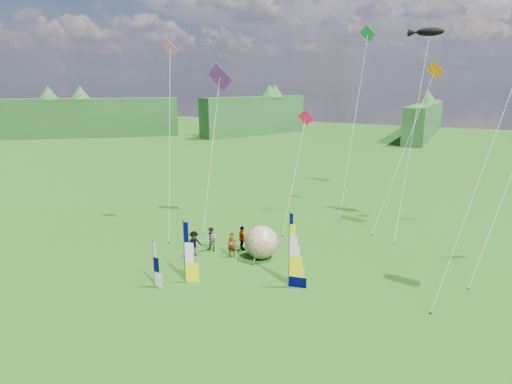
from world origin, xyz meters
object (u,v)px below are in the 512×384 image
at_px(feather_banner_main, 289,250).
at_px(spectator_b, 211,239).
at_px(side_banner_left, 184,253).
at_px(side_banner_far, 154,264).
at_px(camp_chair, 190,259).
at_px(bol_inflatable, 261,242).
at_px(spectator_a, 232,245).
at_px(kite_whale, 414,121).
at_px(spectator_d, 242,238).
at_px(spectator_c, 194,243).

xyz_separation_m(feather_banner_main, spectator_b, (-7.31, 2.96, -1.42)).
xyz_separation_m(side_banner_left, spectator_b, (-1.30, 5.26, -1.06)).
distance_m(side_banner_far, camp_chair, 3.74).
relative_size(side_banner_left, bol_inflatable, 1.66).
distance_m(feather_banner_main, spectator_a, 6.17).
bearing_deg(bol_inflatable, side_banner_left, -114.35).
bearing_deg(camp_chair, kite_whale, 73.77).
bearing_deg(kite_whale, side_banner_left, -97.33).
height_order(spectator_b, kite_whale, kite_whale).
xyz_separation_m(side_banner_far, bol_inflatable, (3.95, 6.93, -0.24)).
bearing_deg(side_banner_left, feather_banner_main, 0.77).
distance_m(feather_banner_main, side_banner_left, 6.45).
height_order(spectator_a, spectator_d, spectator_d).
height_order(bol_inflatable, spectator_a, bol_inflatable).
relative_size(side_banner_far, spectator_b, 1.57).
height_order(spectator_c, camp_chair, spectator_c).
bearing_deg(side_banner_far, spectator_b, 98.98).
height_order(spectator_a, kite_whale, kite_whale).
xyz_separation_m(spectator_b, kite_whale, (11.89, 13.10, 8.08)).
bearing_deg(kite_whale, feather_banner_main, -83.26).
height_order(bol_inflatable, spectator_b, bol_inflatable).
distance_m(side_banner_far, kite_whale, 24.20).
distance_m(side_banner_far, bol_inflatable, 7.98).
xyz_separation_m(spectator_d, camp_chair, (-1.90, -4.08, -0.46)).
height_order(bol_inflatable, spectator_d, bol_inflatable).
height_order(bol_inflatable, camp_chair, bol_inflatable).
distance_m(side_banner_left, spectator_d, 6.54).
xyz_separation_m(spectator_b, spectator_d, (1.94, 1.17, 0.02)).
distance_m(feather_banner_main, bol_inflatable, 4.96).
bearing_deg(spectator_a, bol_inflatable, 8.85).
distance_m(side_banner_far, spectator_c, 5.27).
relative_size(spectator_c, kite_whale, 0.10).
bearing_deg(spectator_d, spectator_c, 84.93).
bearing_deg(spectator_c, feather_banner_main, -71.74).
height_order(side_banner_left, kite_whale, kite_whale).
distance_m(side_banner_left, camp_chair, 3.06).
bearing_deg(side_banner_left, bol_inflatable, 45.52).
bearing_deg(feather_banner_main, camp_chair, 170.88).
height_order(spectator_b, camp_chair, spectator_b).
height_order(feather_banner_main, spectator_b, feather_banner_main).
bearing_deg(camp_chair, spectator_c, 133.54).
distance_m(spectator_b, spectator_d, 2.26).
bearing_deg(spectator_b, spectator_d, 38.54).
bearing_deg(kite_whale, spectator_c, -108.41).
relative_size(feather_banner_main, side_banner_far, 1.64).
relative_size(side_banner_left, spectator_b, 2.17).
bearing_deg(spectator_d, spectator_a, 130.54).
bearing_deg(side_banner_left, camp_chair, 98.22).
relative_size(feather_banner_main, bol_inflatable, 1.97).
relative_size(side_banner_left, spectator_d, 2.13).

